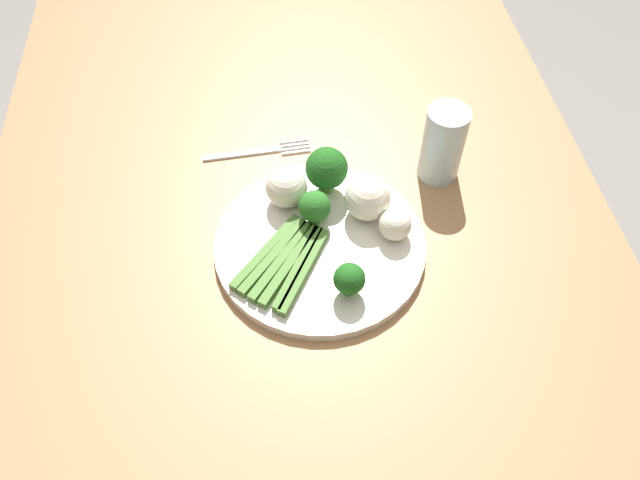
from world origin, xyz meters
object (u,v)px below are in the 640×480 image
at_px(asparagus_bundle, 286,262).
at_px(broccoli_front, 349,279).
at_px(broccoli_near_center, 315,207).
at_px(cauliflower_front_left, 367,198).
at_px(cauliflower_back, 395,223).
at_px(dining_table, 302,292).
at_px(fork, 258,152).
at_px(plate, 320,246).
at_px(water_glass, 443,144).
at_px(cauliflower_back_right, 286,187).
at_px(broccoli_outer_edge, 327,169).

bearing_deg(asparagus_bundle, broccoli_front, 92.27).
bearing_deg(broccoli_near_center, asparagus_bundle, -33.76).
bearing_deg(broccoli_front, cauliflower_front_left, 160.97).
bearing_deg(cauliflower_front_left, cauliflower_back, 37.23).
bearing_deg(dining_table, asparagus_bundle, -34.17).
xyz_separation_m(dining_table, broccoli_near_center, (-0.04, 0.02, 0.15)).
bearing_deg(cauliflower_back, dining_table, -89.17).
relative_size(dining_table, cauliflower_front_left, 22.10).
bearing_deg(fork, plate, -73.19).
bearing_deg(dining_table, broccoli_near_center, 146.61).
bearing_deg(water_glass, plate, -57.78).
distance_m(broccoli_front, cauliflower_back_right, 0.17).
relative_size(plate, broccoli_near_center, 5.33).
bearing_deg(broccoli_front, water_glass, 140.91).
bearing_deg(cauliflower_back_right, plate, 25.60).
relative_size(plate, broccoli_front, 5.73).
relative_size(broccoli_near_center, cauliflower_front_left, 0.85).
relative_size(dining_table, broccoli_front, 27.97).
xyz_separation_m(plate, asparagus_bundle, (0.03, -0.05, 0.01)).
bearing_deg(broccoli_near_center, cauliflower_back_right, -140.06).
distance_m(broccoli_front, broccoli_outer_edge, 0.18).
bearing_deg(broccoli_outer_edge, water_glass, 98.93).
bearing_deg(asparagus_bundle, cauliflower_back, 139.31).
distance_m(cauliflower_front_left, cauliflower_back, 0.05).
relative_size(asparagus_bundle, cauliflower_back_right, 2.69).
distance_m(broccoli_front, fork, 0.30).
xyz_separation_m(asparagus_bundle, cauliflower_front_left, (-0.07, 0.12, 0.03)).
relative_size(cauliflower_back, water_glass, 0.37).
relative_size(dining_table, broccoli_near_center, 26.01).
bearing_deg(broccoli_near_center, dining_table, -33.39).
bearing_deg(dining_table, fork, -166.66).
distance_m(cauliflower_back_right, fork, 0.13).
bearing_deg(water_glass, dining_table, -61.23).
height_order(asparagus_bundle, cauliflower_back_right, cauliflower_back_right).
relative_size(plate, fork, 1.72).
xyz_separation_m(cauliflower_front_left, cauliflower_back, (0.04, 0.03, -0.01)).
height_order(cauliflower_front_left, cauliflower_back, cauliflower_front_left).
bearing_deg(water_glass, fork, -105.68).
bearing_deg(broccoli_outer_edge, cauliflower_back_right, -74.98).
relative_size(broccoli_front, cauliflower_front_left, 0.79).
bearing_deg(asparagus_bundle, water_glass, 158.79).
bearing_deg(plate, asparagus_bundle, -57.14).
bearing_deg(water_glass, asparagus_bundle, -57.65).
xyz_separation_m(broccoli_outer_edge, water_glass, (-0.03, 0.17, 0.00)).
xyz_separation_m(asparagus_bundle, water_glass, (-0.15, 0.24, 0.04)).
xyz_separation_m(plate, water_glass, (-0.12, 0.19, 0.05)).
xyz_separation_m(plate, broccoli_front, (0.08, 0.03, 0.04)).
xyz_separation_m(broccoli_front, cauliflower_back_right, (-0.16, -0.06, 0.00)).
distance_m(asparagus_bundle, cauliflower_back_right, 0.11).
xyz_separation_m(broccoli_outer_edge, cauliflower_back_right, (0.02, -0.06, -0.01)).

